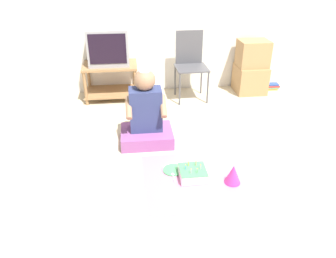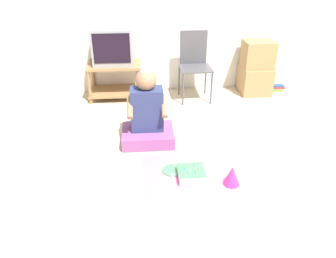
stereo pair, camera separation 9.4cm
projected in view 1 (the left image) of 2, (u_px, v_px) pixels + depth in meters
ground_plane at (241, 171)px, 3.19m from camera, size 16.00×16.00×0.00m
wall_back at (199, 1)px, 4.60m from camera, size 6.40×0.06×2.55m
tv_stand at (111, 78)px, 4.68m from camera, size 0.75×0.52×0.50m
tv at (108, 46)px, 4.48m from camera, size 0.55×0.42×0.49m
folding_chair at (190, 61)px, 4.60m from camera, size 0.45×0.43×0.94m
cardboard_box_stack at (251, 68)px, 4.86m from camera, size 0.43×0.45×0.78m
book_pile at (272, 86)px, 5.09m from camera, size 0.19×0.14×0.09m
person_seated at (146, 116)px, 3.57m from camera, size 0.57×0.46×0.90m
party_cloth at (198, 180)px, 3.06m from camera, size 1.02×0.92×0.01m
birthday_cake at (193, 173)px, 3.06m from camera, size 0.25×0.25×0.15m
party_hat_blue at (233, 174)px, 2.97m from camera, size 0.15×0.15×0.18m
paper_plate at (173, 170)px, 3.18m from camera, size 0.20×0.20×0.01m
plastic_spoon_near at (173, 175)px, 3.10m from camera, size 0.04×0.15×0.01m
plastic_spoon_far at (185, 176)px, 3.09m from camera, size 0.04×0.15×0.01m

